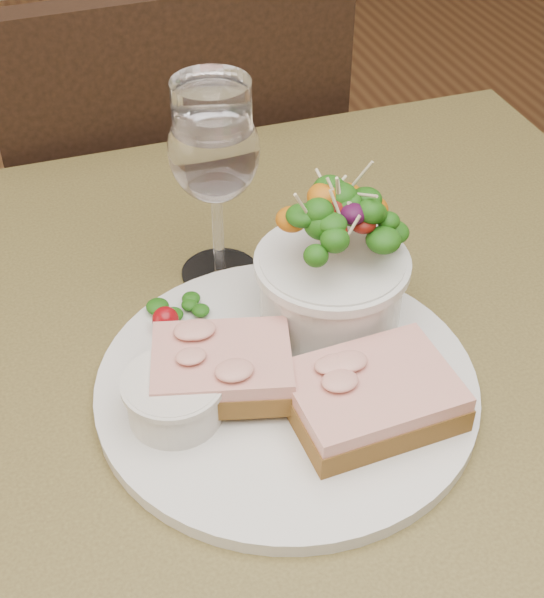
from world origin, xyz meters
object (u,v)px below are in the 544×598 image
object	(u,v)px
sandwich_front	(372,396)
ramekin	(174,396)
cafe_table	(298,462)
wine_glass	(214,156)
dinner_plate	(287,385)
salad_bowl	(332,260)
sandwich_back	(222,368)
chair_far	(172,317)

from	to	relation	value
sandwich_front	ramekin	size ratio (longest dim) A/B	1.79
cafe_table	wine_glass	bearing A→B (deg)	98.94
dinner_plate	salad_bowl	xyz separation A→B (m)	(0.06, 0.06, 0.07)
cafe_table	sandwich_back	world-z (taller)	sandwich_back
salad_bowl	wine_glass	distance (m)	0.13
dinner_plate	sandwich_back	size ratio (longest dim) A/B	2.45
sandwich_front	wine_glass	size ratio (longest dim) A/B	0.71
ramekin	sandwich_back	bearing A→B (deg)	19.11
sandwich_back	ramekin	size ratio (longest dim) A/B	1.73
chair_far	wine_glass	size ratio (longest dim) A/B	5.14
chair_far	cafe_table	bearing A→B (deg)	87.09
sandwich_front	wine_glass	xyz separation A→B (m)	(-0.06, 0.21, 0.10)
sandwich_back	salad_bowl	size ratio (longest dim) A/B	0.95
cafe_table	chair_far	bearing A→B (deg)	89.44
wine_glass	sandwich_back	bearing A→B (deg)	-104.68
chair_far	sandwich_back	world-z (taller)	chair_far
cafe_table	sandwich_back	bearing A→B (deg)	-179.16
dinner_plate	wine_glass	bearing A→B (deg)	93.55
cafe_table	ramekin	distance (m)	0.17
chair_far	ramekin	world-z (taller)	chair_far
chair_far	sandwich_back	distance (m)	0.79
cafe_table	chair_far	distance (m)	0.71
ramekin	wine_glass	xyz separation A→B (m)	(0.08, 0.16, 0.09)
cafe_table	ramekin	xyz separation A→B (m)	(-0.10, -0.01, 0.13)
sandwich_front	sandwich_back	distance (m)	0.11
sandwich_back	wine_glass	bearing A→B (deg)	89.65
cafe_table	salad_bowl	distance (m)	0.19
ramekin	dinner_plate	bearing A→B (deg)	5.07
cafe_table	sandwich_front	size ratio (longest dim) A/B	6.44
ramekin	wine_glass	size ratio (longest dim) A/B	0.40
dinner_plate	wine_glass	xyz separation A→B (m)	(-0.01, 0.16, 0.12)
cafe_table	sandwich_front	world-z (taller)	sandwich_front
sandwich_back	wine_glass	distance (m)	0.18
wine_glass	salad_bowl	bearing A→B (deg)	-55.29
dinner_plate	sandwich_front	size ratio (longest dim) A/B	2.37
cafe_table	dinner_plate	distance (m)	0.11
ramekin	salad_bowl	world-z (taller)	salad_bowl
ramekin	wine_glass	world-z (taller)	wine_glass
wine_glass	dinner_plate	bearing A→B (deg)	-86.45
cafe_table	ramekin	size ratio (longest dim) A/B	11.52
salad_bowl	wine_glass	xyz separation A→B (m)	(-0.07, 0.10, 0.05)
dinner_plate	ramekin	xyz separation A→B (m)	(-0.09, -0.01, 0.03)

